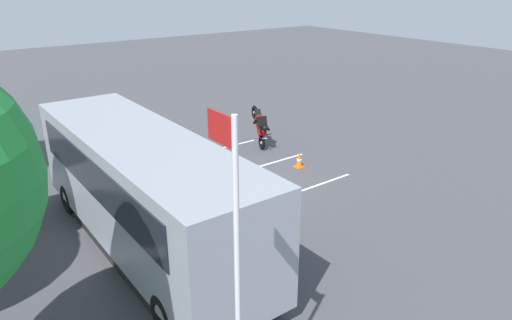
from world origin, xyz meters
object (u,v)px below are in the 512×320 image
object	(u,v)px
spectator_left	(234,198)
parked_motorcycle_silver	(219,219)
traffic_cone	(299,160)
spectator_centre	(225,182)
flagpole	(237,310)
spectator_far_left	(265,209)
tour_bus	(144,193)
stunt_motorcycle	(260,125)

from	to	relation	value
spectator_left	parked_motorcycle_silver	bearing A→B (deg)	71.33
parked_motorcycle_silver	traffic_cone	bearing A→B (deg)	-65.35
traffic_cone	spectator_centre	bearing A→B (deg)	107.91
spectator_centre	flagpole	size ratio (longest dim) A/B	0.31
flagpole	spectator_centre	bearing A→B (deg)	-31.50
spectator_far_left	traffic_cone	size ratio (longest dim) A/B	2.83
spectator_left	traffic_cone	world-z (taller)	spectator_left
tour_bus	flagpole	xyz separation A→B (m)	(-6.36, 1.33, 1.07)
traffic_cone	spectator_left	bearing A→B (deg)	118.06
spectator_left	parked_motorcycle_silver	xyz separation A→B (m)	(0.15, 0.44, -0.58)
tour_bus	spectator_left	size ratio (longest dim) A/B	5.33
parked_motorcycle_silver	flagpole	distance (m)	7.04
flagpole	tour_bus	bearing A→B (deg)	-11.80
spectator_far_left	parked_motorcycle_silver	xyz separation A→B (m)	(1.23, 0.76, -0.59)
spectator_centre	parked_motorcycle_silver	xyz separation A→B (m)	(-1.00, 0.89, -0.54)
spectator_far_left	spectator_centre	distance (m)	2.23
spectator_far_left	traffic_cone	xyz separation A→B (m)	(3.62, -4.45, -0.76)
spectator_left	stunt_motorcycle	size ratio (longest dim) A/B	0.95
spectator_far_left	spectator_left	size ratio (longest dim) A/B	1.00
tour_bus	parked_motorcycle_silver	size ratio (longest dim) A/B	4.65
parked_motorcycle_silver	stunt_motorcycle	size ratio (longest dim) A/B	1.09
stunt_motorcycle	traffic_cone	bearing A→B (deg)	177.86
parked_motorcycle_silver	flagpole	bearing A→B (deg)	150.58
spectator_far_left	parked_motorcycle_silver	bearing A→B (deg)	31.67
tour_bus	traffic_cone	bearing A→B (deg)	-75.56
spectator_centre	stunt_motorcycle	world-z (taller)	stunt_motorcycle
parked_motorcycle_silver	stunt_motorcycle	bearing A→B (deg)	-46.32
tour_bus	parked_motorcycle_silver	world-z (taller)	tour_bus
spectator_centre	parked_motorcycle_silver	world-z (taller)	spectator_centre
stunt_motorcycle	spectator_left	bearing A→B (deg)	137.01
stunt_motorcycle	flagpole	bearing A→B (deg)	141.73
spectator_centre	spectator_far_left	bearing A→B (deg)	176.55
spectator_centre	traffic_cone	bearing A→B (deg)	-72.09
spectator_left	spectator_centre	xyz separation A→B (m)	(1.14, -0.45, -0.04)
spectator_centre	flagpole	bearing A→B (deg)	148.50
flagpole	stunt_motorcycle	bearing A→B (deg)	-38.27
spectator_far_left	stunt_motorcycle	world-z (taller)	stunt_motorcycle
tour_bus	flagpole	bearing A→B (deg)	168.20
stunt_motorcycle	spectator_far_left	bearing A→B (deg)	144.17
flagpole	traffic_cone	world-z (taller)	flagpole
traffic_cone	spectator_far_left	bearing A→B (deg)	129.15
flagpole	spectator_left	bearing A→B (deg)	-33.31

